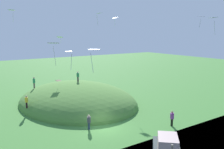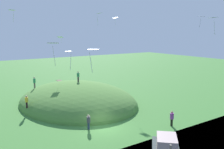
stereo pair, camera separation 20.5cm
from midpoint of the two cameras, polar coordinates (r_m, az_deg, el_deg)
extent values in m
plane|color=#407C34|center=(28.88, -1.99, -12.33)|extent=(160.00, 160.00, 0.00)
ellipsoid|color=#4C7F34|center=(39.28, -8.17, -6.41)|extent=(21.33, 17.18, 6.00)
cube|color=brown|center=(51.98, -10.46, -2.47)|extent=(13.41, 2.15, 0.04)
cube|color=#C0A39D|center=(20.78, 12.48, -15.53)|extent=(2.67, 2.64, 1.34)
cube|color=#382B2F|center=(40.42, -8.03, -1.08)|extent=(0.25, 0.26, 0.80)
cylinder|color=#2D8350|center=(40.29, -8.06, -0.07)|extent=(0.60, 0.60, 0.64)
sphere|color=tan|center=(40.22, -8.07, 0.54)|extent=(0.24, 0.24, 0.24)
cube|color=brown|center=(41.98, -17.69, -2.44)|extent=(0.23, 0.23, 0.88)
cylinder|color=#2B8B58|center=(41.83, -17.74, -1.38)|extent=(0.55, 0.55, 0.70)
sphere|color=tan|center=(41.75, -17.78, -0.74)|extent=(0.26, 0.26, 0.26)
cube|color=black|center=(34.93, -19.29, -6.72)|extent=(0.15, 0.23, 0.83)
cylinder|color=gold|center=(34.73, -19.36, -5.55)|extent=(0.45, 0.45, 0.65)
sphere|color=tan|center=(34.62, -19.40, -4.83)|extent=(0.25, 0.25, 0.25)
cube|color=black|center=(30.19, 13.47, -10.72)|extent=(0.20, 0.27, 0.87)
cylinder|color=#9E47A2|center=(29.92, 13.53, -9.31)|extent=(0.55, 0.55, 0.69)
sphere|color=tan|center=(29.77, 13.57, -8.44)|extent=(0.26, 0.26, 0.26)
cube|color=navy|center=(28.50, -5.57, -11.78)|extent=(0.25, 0.20, 0.83)
cylinder|color=#443F4C|center=(28.23, -5.59, -10.37)|extent=(0.53, 0.53, 0.66)
sphere|color=beige|center=(28.08, -5.61, -9.50)|extent=(0.25, 0.25, 0.25)
cube|color=white|center=(46.19, -12.15, 8.47)|extent=(1.20, 1.17, 0.22)
cylinder|color=white|center=(46.31, -11.93, 7.65)|extent=(0.16, 0.07, 0.84)
cube|color=white|center=(37.43, -22.39, 13.65)|extent=(1.40, 1.20, 0.05)
cylinder|color=white|center=(37.36, -22.07, 12.20)|extent=(0.19, 0.08, 1.33)
cube|color=white|center=(28.67, 22.21, 12.10)|extent=(1.33, 1.25, 0.10)
cylinder|color=white|center=(28.48, 22.44, 10.02)|extent=(0.13, 0.15, 1.53)
cube|color=silver|center=(22.90, -10.21, 5.27)|extent=(0.97, 0.81, 0.07)
cylinder|color=silver|center=(22.79, -9.65, 2.89)|extent=(0.23, 0.25, 1.45)
cube|color=white|center=(47.14, 0.57, 12.99)|extent=(1.09, 0.76, 0.21)
cylinder|color=white|center=(46.70, 0.51, 11.96)|extent=(0.19, 0.14, 1.19)
cube|color=white|center=(32.04, 19.69, 12.52)|extent=(0.62, 0.78, 0.08)
cylinder|color=white|center=(31.83, 19.53, 11.21)|extent=(0.07, 0.19, 1.13)
cube|color=white|center=(20.19, -4.40, 5.78)|extent=(1.10, 1.11, 0.04)
cylinder|color=white|center=(20.25, -4.96, 2.75)|extent=(0.10, 0.23, 1.67)
cube|color=silver|center=(37.13, -3.10, 14.00)|extent=(1.17, 0.98, 0.14)
cylinder|color=silver|center=(37.14, -3.56, 12.39)|extent=(0.09, 0.24, 1.57)
cube|color=silver|center=(24.58, -13.64, 7.10)|extent=(1.22, 1.32, 0.11)
cylinder|color=silver|center=(24.50, -13.38, 4.17)|extent=(0.09, 0.27, 1.95)
camera|label=1|loc=(0.10, -90.18, -0.03)|focal=39.52mm
camera|label=2|loc=(0.10, 89.82, 0.03)|focal=39.52mm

